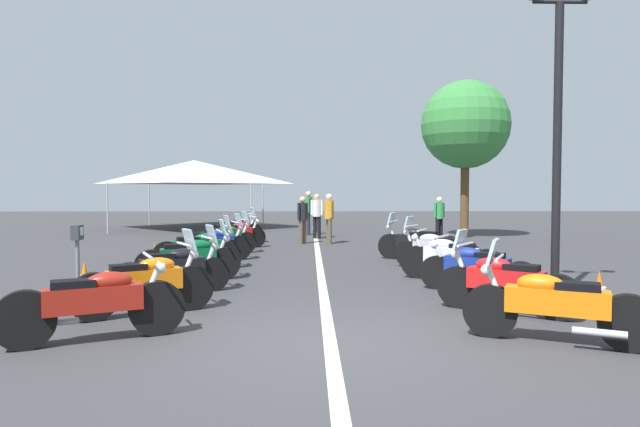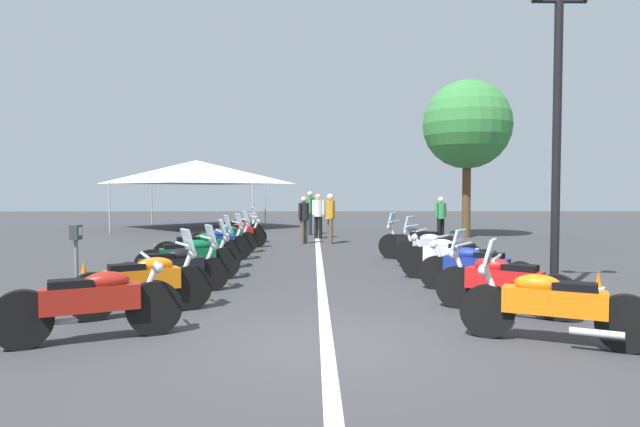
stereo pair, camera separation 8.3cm
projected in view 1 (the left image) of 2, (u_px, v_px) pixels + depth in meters
ground_plane at (330, 344)px, 6.43m from camera, size 80.00×80.00×0.00m
lane_centre_stripe at (319, 265)px, 13.26m from camera, size 27.12×0.16×0.01m
motorcycle_left_row_0 at (95, 303)px, 6.51m from camera, size 1.06×1.99×1.02m
motorcycle_left_row_1 at (146, 282)px, 7.91m from camera, size 1.16×1.84×1.23m
motorcycle_left_row_2 at (174, 268)px, 9.49m from camera, size 1.09×1.87×1.19m
motorcycle_left_row_3 at (190, 257)px, 10.88m from camera, size 0.87×2.01×1.21m
motorcycle_left_row_4 at (200, 249)px, 12.39m from camera, size 0.97×1.96×1.23m
motorcycle_left_row_5 at (214, 243)px, 13.86m from camera, size 1.05×1.91×1.21m
motorcycle_left_row_6 at (223, 238)px, 15.41m from camera, size 1.05×1.92×1.19m
motorcycle_left_row_7 at (236, 234)px, 16.93m from camera, size 1.08×1.83×0.99m
motorcycle_left_row_8 at (234, 230)px, 18.43m from camera, size 1.00×1.94×1.22m
motorcycle_right_row_0 at (553, 304)px, 6.43m from camera, size 1.11×1.98×1.21m
motorcycle_right_row_1 at (504, 282)px, 8.02m from camera, size 1.32×1.77×1.21m
motorcycle_right_row_2 at (476, 267)px, 9.62m from camera, size 1.27×1.81×0.98m
motorcycle_right_row_3 at (450, 257)px, 10.94m from camera, size 1.10×1.89×1.01m
motorcycle_right_row_4 at (436, 249)px, 12.52m from camera, size 1.31×1.79×1.20m
motorcycle_right_row_5 at (418, 242)px, 14.10m from camera, size 1.17×2.01×1.22m
street_lamp_twin_globe at (558, 85)px, 9.08m from camera, size 0.32×1.22×5.24m
parking_meter at (77, 252)px, 8.11m from camera, size 0.18×0.13×1.29m
traffic_cone_0 at (155, 255)px, 12.70m from camera, size 0.36×0.36×0.61m
traffic_cone_1 at (85, 280)px, 9.25m from camera, size 0.36×0.36×0.61m
traffic_cone_2 at (599, 292)px, 8.13m from camera, size 0.36×0.36×0.61m
bystander_0 at (317, 213)px, 20.37m from camera, size 0.32×0.46×1.66m
bystander_1 at (303, 216)px, 18.39m from camera, size 0.44×0.35×1.59m
bystander_2 at (309, 209)px, 22.04m from camera, size 0.53×0.32×1.76m
bystander_3 at (439, 215)px, 19.75m from camera, size 0.34×0.45×1.56m
bystander_4 at (329, 214)px, 18.38m from camera, size 0.52×0.32×1.68m
roadside_tree_0 at (465, 125)px, 20.71m from camera, size 3.33×3.33×5.94m
event_tent at (194, 172)px, 25.74m from camera, size 6.63×6.63×3.20m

